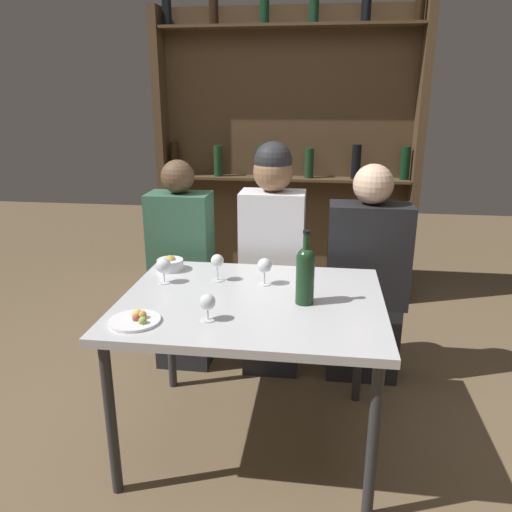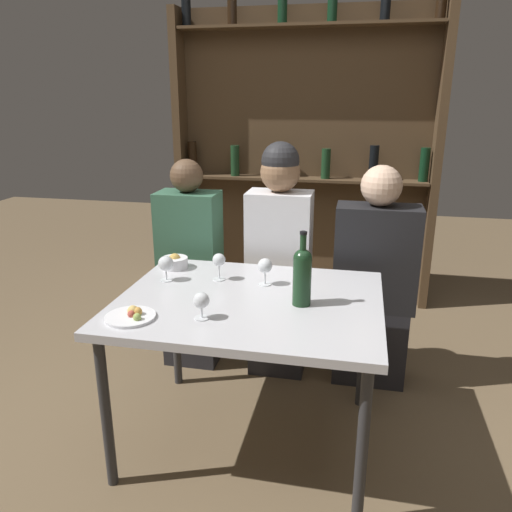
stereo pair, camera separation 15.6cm
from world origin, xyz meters
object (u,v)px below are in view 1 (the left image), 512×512
(wine_glass_2, at_px, (163,266))
(seated_person_right, at_px, (366,282))
(snack_bowl, at_px, (170,264))
(wine_glass_0, at_px, (264,266))
(wine_bottle, at_px, (305,273))
(seated_person_left, at_px, (182,273))
(wine_glass_1, at_px, (217,262))
(food_plate_0, at_px, (136,319))
(wine_glass_3, at_px, (207,303))
(seated_person_center, at_px, (272,262))

(wine_glass_2, xyz_separation_m, seated_person_right, (0.98, 0.53, -0.23))
(snack_bowl, bearing_deg, wine_glass_0, -15.34)
(wine_bottle, xyz_separation_m, wine_glass_2, (-0.66, 0.15, -0.05))
(wine_glass_0, relative_size, snack_bowl, 0.97)
(snack_bowl, distance_m, seated_person_left, 0.39)
(seated_person_left, bearing_deg, seated_person_right, -0.00)
(wine_glass_1, xyz_separation_m, food_plate_0, (-0.22, -0.49, -0.08))
(food_plate_0, distance_m, seated_person_left, 0.97)
(wine_glass_1, height_order, seated_person_left, seated_person_left)
(wine_glass_0, bearing_deg, wine_glass_2, -174.77)
(wine_bottle, bearing_deg, seated_person_right, 64.93)
(wine_glass_0, height_order, wine_glass_1, wine_glass_1)
(wine_glass_3, distance_m, food_plate_0, 0.28)
(wine_glass_0, bearing_deg, snack_bowl, 164.66)
(wine_bottle, distance_m, seated_person_center, 0.74)
(wine_glass_0, distance_m, snack_bowl, 0.51)
(wine_glass_2, relative_size, seated_person_right, 0.10)
(seated_person_center, xyz_separation_m, seated_person_right, (0.52, 0.00, -0.09))
(wine_glass_0, bearing_deg, seated_person_right, 43.54)
(seated_person_left, bearing_deg, wine_glass_0, -42.18)
(snack_bowl, xyz_separation_m, seated_person_left, (-0.04, 0.35, -0.17))
(wine_glass_0, height_order, wine_glass_3, wine_glass_0)
(wine_glass_2, height_order, seated_person_right, seated_person_right)
(seated_person_center, bearing_deg, wine_glass_2, -130.65)
(seated_person_right, bearing_deg, seated_person_center, 180.00)
(wine_glass_2, xyz_separation_m, seated_person_left, (-0.07, 0.53, -0.22))
(wine_glass_3, relative_size, seated_person_center, 0.08)
(snack_bowl, bearing_deg, seated_person_left, 97.19)
(wine_glass_3, xyz_separation_m, seated_person_center, (0.16, 0.90, -0.13))
(wine_bottle, relative_size, seated_person_center, 0.24)
(seated_person_right, bearing_deg, wine_glass_1, -147.69)
(wine_bottle, height_order, wine_glass_0, wine_bottle)
(wine_glass_1, bearing_deg, wine_glass_2, -165.48)
(wine_glass_1, distance_m, seated_person_left, 0.61)
(seated_person_center, distance_m, seated_person_right, 0.53)
(wine_bottle, relative_size, wine_glass_0, 2.50)
(wine_glass_0, height_order, seated_person_left, seated_person_left)
(wine_glass_3, bearing_deg, seated_person_right, 52.69)
(wine_glass_3, xyz_separation_m, food_plate_0, (-0.27, -0.06, -0.06))
(wine_bottle, height_order, seated_person_left, seated_person_left)
(wine_glass_0, bearing_deg, seated_person_center, 91.61)
(food_plate_0, height_order, snack_bowl, snack_bowl)
(food_plate_0, relative_size, seated_person_center, 0.15)
(wine_glass_1, distance_m, snack_bowl, 0.30)
(wine_glass_2, relative_size, wine_glass_3, 1.11)
(wine_bottle, bearing_deg, seated_person_left, 137.02)
(wine_glass_0, bearing_deg, wine_glass_1, 174.95)
(seated_person_left, bearing_deg, wine_glass_2, -82.61)
(wine_bottle, height_order, food_plate_0, wine_bottle)
(seated_person_left, bearing_deg, wine_glass_3, -68.04)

